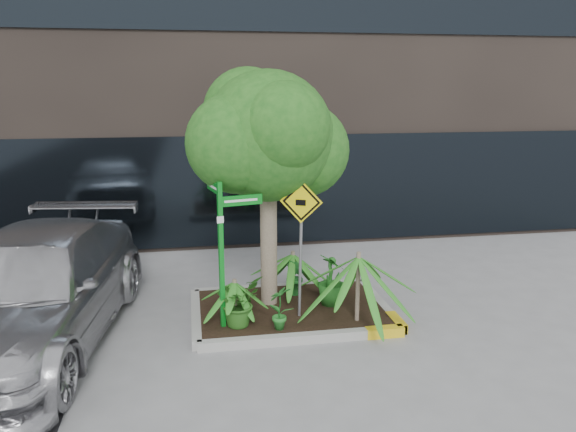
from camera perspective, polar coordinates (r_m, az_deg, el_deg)
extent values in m
plane|color=gray|center=(9.46, -0.64, -10.77)|extent=(80.00, 80.00, 0.00)
cube|color=#9E9E99|center=(10.74, -0.80, -7.34)|extent=(3.20, 0.15, 0.15)
cube|color=#9E9E99|center=(8.75, 1.56, -12.33)|extent=(3.20, 0.15, 0.15)
cube|color=#9E9E99|center=(9.60, -9.34, -10.10)|extent=(0.15, 2.20, 0.15)
cube|color=#9E9E99|center=(10.12, 9.31, -8.85)|extent=(0.15, 2.20, 0.15)
cube|color=yellow|center=(9.07, 9.80, -11.55)|extent=(0.60, 0.17, 0.15)
cube|color=black|center=(9.72, 0.25, -9.34)|extent=(3.05, 2.05, 0.06)
cylinder|color=gray|center=(9.51, -1.98, -2.10)|extent=(0.29, 0.29, 2.67)
cylinder|color=gray|center=(9.31, -1.48, 3.75)|extent=(0.51, 0.14, 0.87)
sphere|color=#1C5518|center=(9.21, -2.06, 8.11)|extent=(2.14, 2.14, 2.14)
sphere|color=#1C5518|center=(9.60, 1.44, 6.72)|extent=(1.60, 1.60, 1.60)
sphere|color=#1C5518|center=(8.98, -5.31, 7.36)|extent=(1.60, 1.60, 1.60)
sphere|color=#1C5518|center=(8.69, -0.40, 9.00)|extent=(1.43, 1.43, 1.43)
sphere|color=#1C5518|center=(9.59, -4.06, 10.43)|extent=(1.51, 1.51, 1.51)
cylinder|color=gray|center=(9.04, 7.10, -7.12)|extent=(0.07, 0.07, 1.14)
cylinder|color=gray|center=(9.06, -5.42, -8.52)|extent=(0.07, 0.07, 0.70)
cylinder|color=gray|center=(10.12, 0.50, -5.78)|extent=(0.07, 0.07, 0.80)
imported|color=silver|center=(9.28, -24.57, -6.93)|extent=(3.10, 6.06, 1.68)
imported|color=#275F1B|center=(8.90, -5.07, -8.63)|extent=(1.00, 1.00, 0.79)
imported|color=#21661E|center=(9.69, 4.45, -6.44)|extent=(0.64, 0.64, 0.89)
imported|color=#247526|center=(8.74, -0.84, -9.21)|extent=(0.52, 0.52, 0.72)
imported|color=#1D6723|center=(10.09, 0.79, -6.20)|extent=(0.49, 0.49, 0.68)
cube|color=#0B831D|center=(8.65, -6.78, -4.54)|extent=(0.08, 0.08, 2.44)
cube|color=#0B831D|center=(8.51, -4.80, 1.59)|extent=(0.67, 0.17, 0.16)
cube|color=#0B831D|center=(8.70, -7.59, 2.95)|extent=(0.17, 0.67, 0.16)
cube|color=white|center=(8.50, -4.80, 1.58)|extent=(0.51, 0.12, 0.03)
cube|color=white|center=(8.70, -7.68, 2.94)|extent=(0.12, 0.51, 0.03)
cube|color=white|center=(8.43, -6.89, -0.39)|extent=(0.10, 0.03, 0.10)
cylinder|color=slate|center=(9.05, 1.28, -3.91)|extent=(0.12, 0.19, 2.06)
cube|color=yellow|center=(8.81, 1.34, 1.46)|extent=(0.64, 0.31, 0.69)
cube|color=black|center=(8.80, 1.35, 1.45)|extent=(0.56, 0.26, 0.61)
cube|color=yellow|center=(8.80, 1.36, 1.44)|extent=(0.48, 0.22, 0.52)
cube|color=black|center=(8.79, 1.29, 1.36)|extent=(0.15, 0.07, 0.09)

